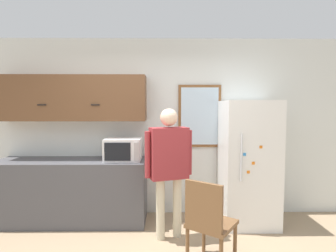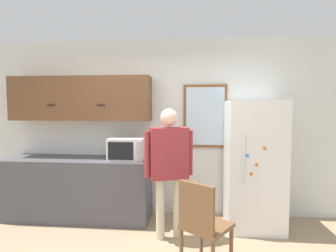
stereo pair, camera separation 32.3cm
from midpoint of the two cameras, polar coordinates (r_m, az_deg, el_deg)
The scene contains 8 objects.
back_wall at distance 4.08m, azimuth -6.02°, elevation -0.29°, with size 6.00×0.06×2.70m.
counter at distance 4.19m, azimuth -22.41°, elevation -12.99°, with size 2.14×0.62×0.90m.
upper_cabinets at distance 4.15m, azimuth -22.16°, elevation 5.61°, with size 2.14×0.35×0.66m.
microwave at distance 3.81m, azimuth -12.17°, elevation -5.04°, with size 0.50×0.39×0.32m.
person at distance 3.29m, azimuth -2.63°, elevation -7.37°, with size 0.59×0.35×1.64m.
refrigerator at distance 3.88m, azimuth 14.73°, elevation -7.69°, with size 0.74×0.74×1.75m.
chair at distance 2.82m, azimuth 5.39°, elevation -19.76°, with size 0.60×0.60×0.93m.
window at distance 4.03m, azimuth 4.61°, elevation 2.16°, with size 0.65×0.05×0.95m.
Camera 1 is at (0.22, -2.24, 1.66)m, focal length 28.00 mm.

